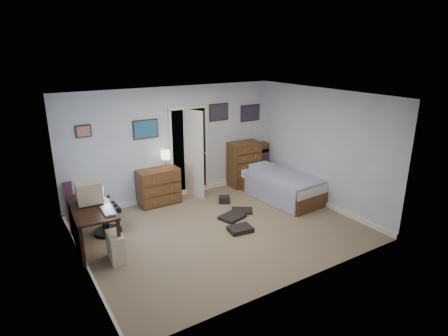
# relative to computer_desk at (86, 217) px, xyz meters

# --- Properties ---
(floor) EXTENTS (5.00, 4.00, 0.02)m
(floor) POSITION_rel_computer_desk_xyz_m (2.29, -0.54, -0.62)
(floor) COLOR #84715B
(floor) RESTS_ON ground
(computer_desk) EXTENTS (0.71, 1.41, 0.79)m
(computer_desk) POSITION_rel_computer_desk_xyz_m (0.00, 0.00, 0.00)
(computer_desk) COLOR #321810
(computer_desk) RESTS_ON floor
(crt_monitor) EXTENTS (0.43, 0.40, 0.38)m
(crt_monitor) POSITION_rel_computer_desk_xyz_m (0.12, 0.14, 0.38)
(crt_monitor) COLOR beige
(crt_monitor) RESTS_ON computer_desk
(keyboard) EXTENTS (0.18, 0.43, 0.03)m
(keyboard) POSITION_rel_computer_desk_xyz_m (0.27, -0.36, 0.20)
(keyboard) COLOR beige
(keyboard) RESTS_ON computer_desk
(pc_tower) EXTENTS (0.24, 0.46, 0.48)m
(pc_tower) POSITION_rel_computer_desk_xyz_m (0.30, -0.56, -0.37)
(pc_tower) COLOR beige
(pc_tower) RESTS_ON floor
(office_chair) EXTENTS (0.52, 0.53, 1.06)m
(office_chair) POSITION_rel_computer_desk_xyz_m (0.37, 0.46, -0.20)
(office_chair) COLOR black
(office_chair) RESTS_ON floor
(media_stack) EXTENTS (0.16, 0.16, 0.79)m
(media_stack) POSITION_rel_computer_desk_xyz_m (-0.03, 1.45, -0.21)
(media_stack) COLOR maroon
(media_stack) RESTS_ON floor
(low_dresser) EXTENTS (0.90, 0.46, 0.79)m
(low_dresser) POSITION_rel_computer_desk_xyz_m (1.78, 1.24, -0.22)
(low_dresser) COLOR brown
(low_dresser) RESTS_ON floor
(table_lamp) EXTENTS (0.20, 0.20, 0.39)m
(table_lamp) POSITION_rel_computer_desk_xyz_m (1.98, 1.24, 0.46)
(table_lamp) COLOR gold
(table_lamp) RESTS_ON low_dresser
(doorway) EXTENTS (0.96, 1.12, 2.05)m
(doorway) POSITION_rel_computer_desk_xyz_m (2.64, 1.73, 0.39)
(doorway) COLOR black
(doorway) RESTS_ON floor
(tall_dresser) EXTENTS (0.76, 0.45, 1.10)m
(tall_dresser) POSITION_rel_computer_desk_xyz_m (4.02, 1.21, -0.06)
(tall_dresser) COLOR brown
(tall_dresser) RESTS_ON floor
(headboard_bookcase) EXTENTS (1.09, 0.29, 0.98)m
(headboard_bookcase) POSITION_rel_computer_desk_xyz_m (4.72, 1.32, -0.09)
(headboard_bookcase) COLOR brown
(headboard_bookcase) RESTS_ON floor
(bed) EXTENTS (1.13, 1.96, 0.62)m
(bed) POSITION_rel_computer_desk_xyz_m (4.28, 0.07, -0.32)
(bed) COLOR brown
(bed) RESTS_ON floor
(wall_posters) EXTENTS (4.38, 0.04, 0.60)m
(wall_posters) POSITION_rel_computer_desk_xyz_m (2.86, 1.44, 1.14)
(wall_posters) COLOR #331E11
(wall_posters) RESTS_ON floor
(floor_clutter) EXTENTS (1.03, 1.63, 0.15)m
(floor_clutter) POSITION_rel_computer_desk_xyz_m (2.79, -0.25, -0.57)
(floor_clutter) COLOR black
(floor_clutter) RESTS_ON floor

